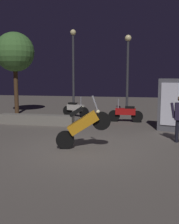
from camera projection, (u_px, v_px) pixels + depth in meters
name	position (u px, v px, depth m)	size (l,w,h in m)	color
ground_plane	(85.00, 149.00, 8.06)	(40.00, 40.00, 0.00)	#605951
motorcycle_orange_foreground	(83.00, 125.00, 8.02)	(1.64, 0.49, 1.63)	black
motorcycle_red_parked_left	(126.00, 113.00, 12.74)	(1.66, 0.32, 1.11)	black
motorcycle_white_parked_right	(75.00, 109.00, 14.36)	(1.58, 0.71, 1.11)	black
streetlamp_near	(128.00, 64.00, 14.91)	(0.36, 0.36, 4.45)	#38383D
streetlamp_far	(73.00, 60.00, 16.65)	(0.36, 0.36, 5.04)	#38383D
tree_center_bg	(15.00, 53.00, 15.02)	(2.21, 2.21, 4.64)	#4C331E
kiosk_billboard	(179.00, 105.00, 10.52)	(1.67, 0.89, 2.10)	#595960
planter_wall_low	(37.00, 120.00, 12.13)	(3.46, 0.50, 0.45)	gray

